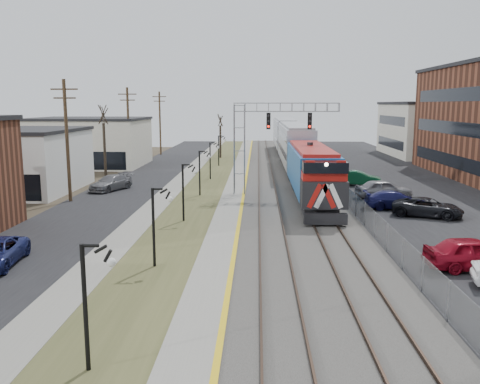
{
  "coord_description": "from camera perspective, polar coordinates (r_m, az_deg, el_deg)",
  "views": [
    {
      "loc": [
        1.09,
        -16.07,
        7.99
      ],
      "look_at": [
        0.01,
        15.1,
        2.6
      ],
      "focal_mm": 38.0,
      "sensor_mm": 36.0,
      "label": 1
    }
  ],
  "objects": [
    {
      "name": "grass_median",
      "position": [
        51.94,
        -3.66,
        0.97
      ],
      "size": [
        4.0,
        120.0,
        0.06
      ],
      "primitive_type": "cube",
      "color": "#464A27",
      "rests_on": "ground"
    },
    {
      "name": "platform",
      "position": [
        51.71,
        -0.35,
        1.05
      ],
      "size": [
        2.0,
        120.0,
        0.24
      ],
      "primitive_type": "cube",
      "color": "gray",
      "rests_on": "ground"
    },
    {
      "name": "track_near",
      "position": [
        51.66,
        2.98,
        1.2
      ],
      "size": [
        1.58,
        120.0,
        0.15
      ],
      "color": "#2D2119",
      "rests_on": "ballast_bed"
    },
    {
      "name": "car_lot_e",
      "position": [
        45.09,
        15.81,
        0.28
      ],
      "size": [
        4.99,
        2.5,
        1.63
      ],
      "primitive_type": "imported",
      "rotation": [
        0.0,
        0.0,
        1.69
      ],
      "color": "gray",
      "rests_on": "ground"
    },
    {
      "name": "ballast_bed",
      "position": [
        51.76,
        5.19,
        1.0
      ],
      "size": [
        8.0,
        120.0,
        0.2
      ],
      "primitive_type": "cube",
      "color": "#595651",
      "rests_on": "ground"
    },
    {
      "name": "car_lot_c",
      "position": [
        38.79,
        20.31,
        -1.68
      ],
      "size": [
        5.36,
        3.93,
        1.35
      ],
      "primitive_type": "imported",
      "rotation": [
        0.0,
        0.0,
        1.18
      ],
      "color": "black",
      "rests_on": "ground"
    },
    {
      "name": "ground",
      "position": [
        17.98,
        -1.76,
        -16.59
      ],
      "size": [
        160.0,
        160.0,
        0.0
      ],
      "primitive_type": "plane",
      "color": "#473D2D",
      "rests_on": "ground"
    },
    {
      "name": "sidewalk",
      "position": [
        52.31,
        -6.93,
        0.99
      ],
      "size": [
        2.0,
        120.0,
        0.08
      ],
      "primitive_type": "cube",
      "color": "gray",
      "rests_on": "ground"
    },
    {
      "name": "track_far",
      "position": [
        51.84,
        6.85,
        1.18
      ],
      "size": [
        1.58,
        120.0,
        0.15
      ],
      "color": "#2D2119",
      "rests_on": "ballast_bed"
    },
    {
      "name": "utility_poles",
      "position": [
        44.03,
        -18.84,
        5.39
      ],
      "size": [
        0.28,
        80.28,
        10.0
      ],
      "color": "#4C3823",
      "rests_on": "ground"
    },
    {
      "name": "fence",
      "position": [
        52.06,
        9.82,
        1.72
      ],
      "size": [
        0.04,
        120.0,
        1.6
      ],
      "primitive_type": "cube",
      "color": "gray",
      "rests_on": "ground"
    },
    {
      "name": "bare_trees",
      "position": [
        56.92,
        -12.03,
        4.26
      ],
      "size": [
        12.3,
        42.3,
        5.95
      ],
      "color": "#382D23",
      "rests_on": "ground"
    },
    {
      "name": "signal_gantry",
      "position": [
        44.13,
        2.17,
        6.68
      ],
      "size": [
        9.0,
        1.07,
        8.15
      ],
      "color": "gray",
      "rests_on": "ground"
    },
    {
      "name": "platform_edge",
      "position": [
        51.67,
        0.63,
        1.19
      ],
      "size": [
        0.24,
        120.0,
        0.01
      ],
      "primitive_type": "cube",
      "color": "gold",
      "rests_on": "platform"
    },
    {
      "name": "street_west",
      "position": [
        53.2,
        -11.72,
        0.98
      ],
      "size": [
        7.0,
        120.0,
        0.04
      ],
      "primitive_type": "cube",
      "color": "black",
      "rests_on": "ground"
    },
    {
      "name": "parking_lot",
      "position": [
        53.8,
        18.06,
        0.8
      ],
      "size": [
        16.0,
        120.0,
        0.04
      ],
      "primitive_type": "cube",
      "color": "black",
      "rests_on": "ground"
    },
    {
      "name": "lampposts",
      "position": [
        35.24,
        -6.34,
        -0.04
      ],
      "size": [
        0.14,
        62.14,
        4.0
      ],
      "color": "black",
      "rests_on": "ground"
    },
    {
      "name": "car_street_b",
      "position": [
        49.09,
        -14.31,
        0.96
      ],
      "size": [
        3.73,
        5.24,
        1.41
      ],
      "primitive_type": "imported",
      "rotation": [
        0.0,
        0.0,
        -0.41
      ],
      "color": "slate",
      "rests_on": "ground"
    },
    {
      "name": "car_lot_d",
      "position": [
        40.91,
        17.04,
        -0.91
      ],
      "size": [
        4.78,
        2.01,
        1.38
      ],
      "primitive_type": "imported",
      "rotation": [
        0.0,
        0.0,
        1.55
      ],
      "color": "#181954",
      "rests_on": "ground"
    },
    {
      "name": "car_lot_a",
      "position": [
        27.34,
        24.75,
        -6.37
      ],
      "size": [
        4.82,
        2.22,
        1.6
      ],
      "primitive_type": "imported",
      "rotation": [
        0.0,
        0.0,
        1.64
      ],
      "color": "maroon",
      "rests_on": "ground"
    },
    {
      "name": "train",
      "position": [
        65.44,
        5.87,
        5.28
      ],
      "size": [
        3.0,
        63.05,
        5.33
      ],
      "color": "#125096",
      "rests_on": "ground"
    },
    {
      "name": "car_lot_f",
      "position": [
        51.69,
        13.14,
        1.47
      ],
      "size": [
        4.64,
        2.6,
        1.45
      ],
      "primitive_type": "imported",
      "rotation": [
        0.0,
        0.0,
        1.31
      ],
      "color": "#0E4626",
      "rests_on": "ground"
    }
  ]
}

